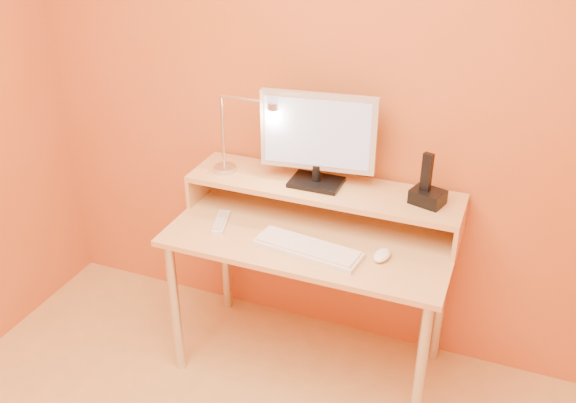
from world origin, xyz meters
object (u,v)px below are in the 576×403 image
at_px(monitor_panel, 318,132).
at_px(mouse, 382,255).
at_px(phone_dock, 428,197).
at_px(keyboard, 308,249).
at_px(remote_control, 221,222).
at_px(lamp_base, 225,169).

xyz_separation_m(monitor_panel, mouse, (0.36, -0.24, -0.38)).
xyz_separation_m(phone_dock, mouse, (-0.12, -0.23, -0.17)).
bearing_deg(keyboard, remote_control, 178.63).
relative_size(monitor_panel, remote_control, 2.64).
distance_m(phone_dock, remote_control, 0.88).
relative_size(keyboard, remote_control, 2.39).
bearing_deg(keyboard, mouse, 18.90).
bearing_deg(lamp_base, mouse, -14.04).
height_order(monitor_panel, lamp_base, monitor_panel).
distance_m(phone_dock, mouse, 0.31).
xyz_separation_m(lamp_base, remote_control, (0.07, -0.19, -0.16)).
bearing_deg(lamp_base, remote_control, -70.21).
bearing_deg(phone_dock, keyboard, -128.50).
xyz_separation_m(lamp_base, keyboard, (0.49, -0.26, -0.16)).
relative_size(phone_dock, keyboard, 0.29).
bearing_deg(remote_control, keyboard, -25.04).
bearing_deg(keyboard, monitor_panel, 110.28).
bearing_deg(phone_dock, lamp_base, -161.23).
distance_m(keyboard, mouse, 0.30).
bearing_deg(lamp_base, monitor_panel, 5.36).
distance_m(monitor_panel, phone_dock, 0.52).
xyz_separation_m(monitor_panel, remote_control, (-0.36, -0.23, -0.39)).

